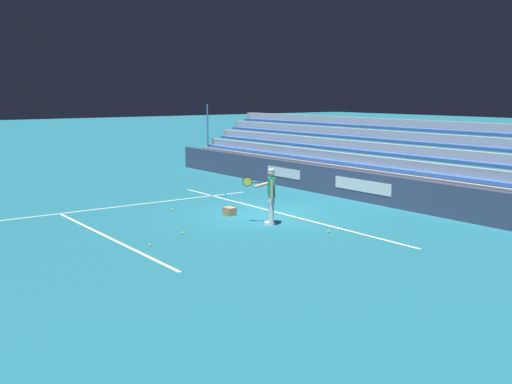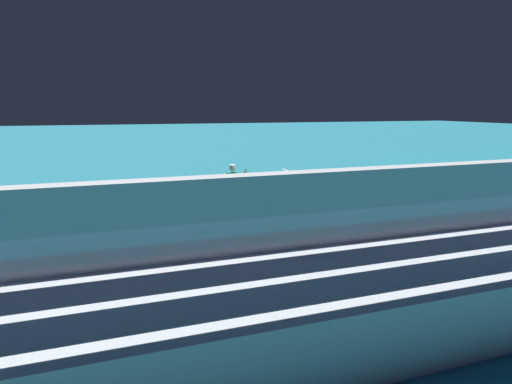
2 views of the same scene
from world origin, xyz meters
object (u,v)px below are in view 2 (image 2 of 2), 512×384
object	(u,v)px
tennis_player	(233,189)
water_bottle	(376,210)
tennis_ball_by_box	(182,223)
tennis_ball_stray_back	(316,197)
tennis_ball_near_player	(204,190)
tennis_ball_toward_net	(228,196)
ball_box_cardboard	(284,205)

from	to	relation	value
tennis_player	water_bottle	bearing A→B (deg)	-17.11
tennis_ball_by_box	tennis_ball_stray_back	distance (m)	6.02
tennis_player	tennis_ball_near_player	world-z (taller)	tennis_player
tennis_ball_stray_back	tennis_ball_toward_net	bearing A→B (deg)	156.67
ball_box_cardboard	water_bottle	bearing A→B (deg)	-30.67
tennis_ball_by_box	ball_box_cardboard	bearing A→B (deg)	13.29
tennis_ball_by_box	water_bottle	bearing A→B (deg)	-6.58
ball_box_cardboard	tennis_ball_near_player	xyz separation A→B (m)	(-2.15, 3.95, -0.10)
ball_box_cardboard	tennis_ball_near_player	size ratio (longest dim) A/B	6.06
tennis_ball_stray_back	water_bottle	bearing A→B (deg)	-71.82
tennis_player	ball_box_cardboard	size ratio (longest dim) A/B	4.29
tennis_ball_by_box	water_bottle	size ratio (longest dim) A/B	0.30
tennis_ball_by_box	water_bottle	world-z (taller)	water_bottle
tennis_ball_near_player	tennis_ball_stray_back	bearing A→B (deg)	-34.93
tennis_ball_by_box	tennis_ball_stray_back	xyz separation A→B (m)	(5.66, 2.03, 0.00)
tennis_player	tennis_ball_stray_back	world-z (taller)	tennis_player
ball_box_cardboard	tennis_ball_near_player	distance (m)	4.50
ball_box_cardboard	tennis_ball_toward_net	distance (m)	2.95
tennis_player	tennis_ball_by_box	world-z (taller)	tennis_player
tennis_player	tennis_ball_stray_back	size ratio (longest dim) A/B	25.98
tennis_ball_toward_net	tennis_ball_near_player	bearing A→B (deg)	117.10
tennis_ball_toward_net	tennis_ball_stray_back	xyz separation A→B (m)	(3.32, -1.43, 0.00)
tennis_ball_by_box	tennis_ball_near_player	distance (m)	5.11
tennis_ball_by_box	tennis_ball_toward_net	distance (m)	4.18
tennis_player	tennis_ball_near_player	bearing A→B (deg)	92.81
tennis_ball_near_player	water_bottle	world-z (taller)	water_bottle
tennis_ball_near_player	water_bottle	bearing A→B (deg)	-48.57
water_bottle	tennis_ball_stray_back	bearing A→B (deg)	108.18
tennis_ball_toward_net	tennis_ball_by_box	bearing A→B (deg)	-124.09
tennis_ball_by_box	tennis_ball_near_player	xyz separation A→B (m)	(1.64, 4.84, 0.00)
tennis_player	ball_box_cardboard	distance (m)	2.10
ball_box_cardboard	tennis_ball_toward_net	xyz separation A→B (m)	(-1.45, 2.57, -0.10)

